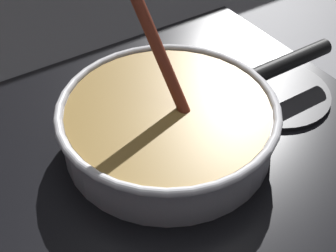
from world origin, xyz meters
TOP-DOWN VIEW (x-y plane):
  - ground at (0.00, 0.00)m, footprint 2.40×1.60m
  - hob_plate at (-0.01, 0.05)m, footprint 0.56×0.48m
  - burner_ring at (-0.01, 0.05)m, footprint 0.19×0.19m
  - spare_burner at (0.17, 0.05)m, footprint 0.16×0.16m
  - cooking_pan at (-0.00, 0.05)m, footprint 0.40×0.28m

SIDE VIEW (x-z plane):
  - ground at x=0.00m, z-range -0.04..0.00m
  - hob_plate at x=-0.01m, z-range 0.00..0.01m
  - spare_burner at x=0.17m, z-range 0.01..0.02m
  - burner_ring at x=-0.01m, z-range 0.01..0.02m
  - cooking_pan at x=0.00m, z-range -0.10..0.19m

